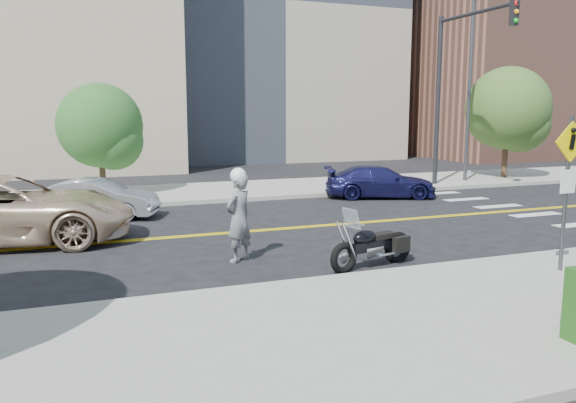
{
  "coord_description": "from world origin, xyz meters",
  "views": [
    {
      "loc": [
        -4.56,
        -14.33,
        3.19
      ],
      "look_at": [
        -0.09,
        -2.59,
        1.2
      ],
      "focal_mm": 35.0,
      "sensor_mm": 36.0,
      "label": 1
    }
  ],
  "objects_px": {
    "pedestrian_sign": "(568,178)",
    "suv": "(4,210)",
    "motorcyclist": "(239,215)",
    "parked_car_blue": "(380,182)",
    "parked_car_silver": "(97,199)",
    "motorcycle": "(373,236)"
  },
  "relations": [
    {
      "from": "pedestrian_sign",
      "to": "suv",
      "type": "height_order",
      "value": "pedestrian_sign"
    },
    {
      "from": "pedestrian_sign",
      "to": "motorcyclist",
      "type": "distance_m",
      "value": 6.57
    },
    {
      "from": "motorcyclist",
      "to": "parked_car_blue",
      "type": "height_order",
      "value": "motorcyclist"
    },
    {
      "from": "parked_car_silver",
      "to": "parked_car_blue",
      "type": "distance_m",
      "value": 10.24
    },
    {
      "from": "suv",
      "to": "parked_car_silver",
      "type": "bearing_deg",
      "value": -31.62
    },
    {
      "from": "parked_car_silver",
      "to": "parked_car_blue",
      "type": "relative_size",
      "value": 0.88
    },
    {
      "from": "parked_car_silver",
      "to": "parked_car_blue",
      "type": "bearing_deg",
      "value": -64.78
    },
    {
      "from": "pedestrian_sign",
      "to": "parked_car_blue",
      "type": "relative_size",
      "value": 0.72
    },
    {
      "from": "suv",
      "to": "parked_car_silver",
      "type": "relative_size",
      "value": 1.68
    },
    {
      "from": "motorcycle",
      "to": "parked_car_blue",
      "type": "distance_m",
      "value": 9.83
    },
    {
      "from": "motorcycle",
      "to": "parked_car_silver",
      "type": "height_order",
      "value": "motorcycle"
    },
    {
      "from": "pedestrian_sign",
      "to": "motorcyclist",
      "type": "xyz_separation_m",
      "value": [
        -5.54,
        3.42,
        -0.94
      ]
    },
    {
      "from": "suv",
      "to": "motorcycle",
      "type": "bearing_deg",
      "value": -116.89
    },
    {
      "from": "motorcycle",
      "to": "pedestrian_sign",
      "type": "bearing_deg",
      "value": -47.55
    },
    {
      "from": "suv",
      "to": "pedestrian_sign",
      "type": "bearing_deg",
      "value": -116.78
    },
    {
      "from": "pedestrian_sign",
      "to": "motorcyclist",
      "type": "relative_size",
      "value": 1.47
    },
    {
      "from": "parked_car_silver",
      "to": "parked_car_blue",
      "type": "height_order",
      "value": "parked_car_blue"
    },
    {
      "from": "motorcyclist",
      "to": "suv",
      "type": "relative_size",
      "value": 0.33
    },
    {
      "from": "motorcyclist",
      "to": "parked_car_blue",
      "type": "distance_m",
      "value": 10.34
    },
    {
      "from": "motorcyclist",
      "to": "parked_car_silver",
      "type": "distance_m",
      "value": 6.97
    },
    {
      "from": "suv",
      "to": "parked_car_blue",
      "type": "height_order",
      "value": "suv"
    },
    {
      "from": "motorcycle",
      "to": "parked_car_silver",
      "type": "relative_size",
      "value": 0.58
    }
  ]
}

